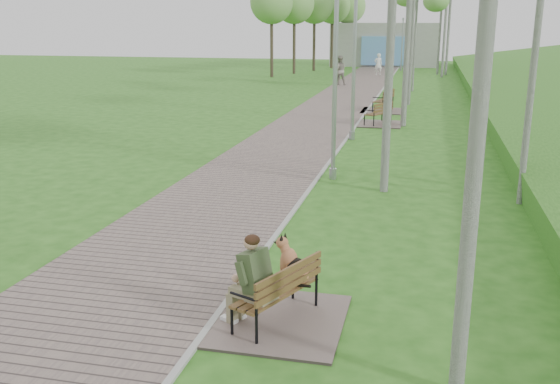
{
  "coord_description": "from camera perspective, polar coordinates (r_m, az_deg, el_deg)",
  "views": [
    {
      "loc": [
        2.75,
        -11.07,
        4.1
      ],
      "look_at": [
        0.24,
        -0.43,
        1.11
      ],
      "focal_mm": 40.0,
      "sensor_mm": 36.0,
      "label": 1
    }
  ],
  "objects": [
    {
      "name": "ground",
      "position": [
        12.12,
        -0.65,
        -4.45
      ],
      "size": [
        120.0,
        120.0,
        0.0
      ],
      "primitive_type": "plane",
      "color": "#285D18",
      "rests_on": "ground"
    },
    {
      "name": "bench_main",
      "position": [
        8.78,
        -0.75,
        -9.28
      ],
      "size": [
        1.81,
        2.01,
        1.58
      ],
      "color": "#6A5B56",
      "rests_on": "ground"
    },
    {
      "name": "lamp_post_third",
      "position": [
        43.75,
        10.09,
        12.89
      ],
      "size": [
        0.2,
        0.2,
        5.19
      ],
      "color": "#93969B",
      "rests_on": "ground"
    },
    {
      "name": "bench_second",
      "position": [
        26.17,
        8.95,
        6.58
      ],
      "size": [
        1.86,
        2.06,
        1.14
      ],
      "color": "#6A5B56",
      "rests_on": "ground"
    },
    {
      "name": "bench_third",
      "position": [
        30.13,
        9.39,
        7.74
      ],
      "size": [
        2.04,
        2.27,
        1.25
      ],
      "color": "#6A5B56",
      "rests_on": "ground"
    },
    {
      "name": "walkway",
      "position": [
        33.13,
        5.42,
        8.17
      ],
      "size": [
        3.5,
        67.0,
        0.04
      ],
      "primitive_type": "cube",
      "color": "#6A5B56",
      "rests_on": "ground"
    },
    {
      "name": "lamp_post_near",
      "position": [
        16.47,
        5.03,
        9.13
      ],
      "size": [
        0.19,
        0.19,
        5.01
      ],
      "color": "#93969B",
      "rests_on": "ground"
    },
    {
      "name": "building_north",
      "position": [
        62.22,
        9.6,
        13.16
      ],
      "size": [
        10.0,
        5.2,
        4.0
      ],
      "color": "#9E9E99",
      "rests_on": "ground"
    },
    {
      "name": "kerb",
      "position": [
        32.94,
        8.46,
        8.04
      ],
      "size": [
        0.1,
        67.0,
        0.05
      ],
      "primitive_type": "cube",
      "color": "#999993",
      "rests_on": "ground"
    },
    {
      "name": "pedestrian_near",
      "position": [
        50.49,
        8.97,
        11.44
      ],
      "size": [
        0.72,
        0.58,
        1.71
      ],
      "primitive_type": "imported",
      "rotation": [
        0.0,
        0.0,
        3.46
      ],
      "color": "white",
      "rests_on": "ground"
    },
    {
      "name": "lamp_post_far",
      "position": [
        55.9,
        11.09,
        12.95
      ],
      "size": [
        0.17,
        0.17,
        4.42
      ],
      "color": "#93969B",
      "rests_on": "ground"
    },
    {
      "name": "pedestrian_far",
      "position": [
        42.37,
        5.45,
        11.0
      ],
      "size": [
        1.14,
        1.01,
        1.94
      ],
      "primitive_type": "imported",
      "rotation": [
        0.0,
        0.0,
        3.49
      ],
      "color": "gray",
      "rests_on": "ground"
    },
    {
      "name": "lamp_post_second",
      "position": [
        22.34,
        6.78,
        11.11
      ],
      "size": [
        0.21,
        0.21,
        5.35
      ],
      "color": "#93969B",
      "rests_on": "ground"
    }
  ]
}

